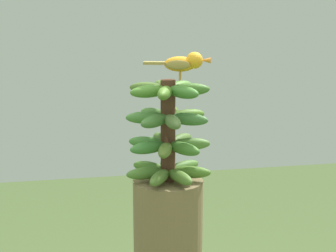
{
  "coord_description": "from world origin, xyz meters",
  "views": [
    {
      "loc": [
        0.31,
        1.58,
        1.75
      ],
      "look_at": [
        0.0,
        0.0,
        1.4
      ],
      "focal_mm": 60.74,
      "sensor_mm": 36.0,
      "label": 1
    }
  ],
  "objects": [
    {
      "name": "perched_bird",
      "position": [
        -0.04,
        0.01,
        1.58
      ],
      "size": [
        0.19,
        0.07,
        0.08
      ],
      "color": "#C68933",
      "rests_on": "banana_bunch"
    },
    {
      "name": "banana_bunch",
      "position": [
        0.0,
        0.0,
        1.38
      ],
      "size": [
        0.25,
        0.25,
        0.3
      ],
      "color": "#4C2D1E",
      "rests_on": "banana_tree"
    }
  ]
}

